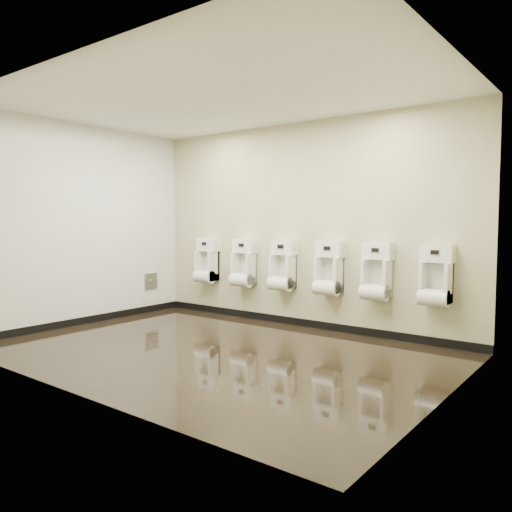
{
  "coord_description": "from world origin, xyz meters",
  "views": [
    {
      "loc": [
        3.7,
        -4.08,
        1.45
      ],
      "look_at": [
        0.15,
        0.55,
        1.05
      ],
      "focal_mm": 35.0,
      "sensor_mm": 36.0,
      "label": 1
    }
  ],
  "objects_px": {
    "access_panel": "(151,281)",
    "urinal_0": "(207,264)",
    "urinal_2": "(282,269)",
    "urinal_3": "(329,272)",
    "urinal_1": "(243,266)",
    "urinal_4": "(376,276)",
    "urinal_5": "(436,280)"
  },
  "relations": [
    {
      "from": "access_panel",
      "to": "urinal_2",
      "type": "height_order",
      "value": "urinal_2"
    },
    {
      "from": "access_panel",
      "to": "urinal_1",
      "type": "distance_m",
      "value": 1.65
    },
    {
      "from": "urinal_1",
      "to": "urinal_2",
      "type": "relative_size",
      "value": 1.0
    },
    {
      "from": "urinal_0",
      "to": "urinal_4",
      "type": "height_order",
      "value": "same"
    },
    {
      "from": "urinal_2",
      "to": "urinal_3",
      "type": "relative_size",
      "value": 1.0
    },
    {
      "from": "urinal_4",
      "to": "urinal_1",
      "type": "bearing_deg",
      "value": 180.0
    },
    {
      "from": "access_panel",
      "to": "urinal_5",
      "type": "height_order",
      "value": "urinal_5"
    },
    {
      "from": "urinal_2",
      "to": "urinal_5",
      "type": "distance_m",
      "value": 2.11
    },
    {
      "from": "urinal_1",
      "to": "urinal_3",
      "type": "bearing_deg",
      "value": 0.0
    },
    {
      "from": "urinal_4",
      "to": "urinal_5",
      "type": "bearing_deg",
      "value": 0.0
    },
    {
      "from": "urinal_1",
      "to": "urinal_4",
      "type": "distance_m",
      "value": 2.09
    },
    {
      "from": "access_panel",
      "to": "urinal_3",
      "type": "relative_size",
      "value": 0.36
    },
    {
      "from": "urinal_0",
      "to": "urinal_1",
      "type": "distance_m",
      "value": 0.75
    },
    {
      "from": "urinal_3",
      "to": "urinal_0",
      "type": "bearing_deg",
      "value": 180.0
    },
    {
      "from": "urinal_5",
      "to": "urinal_0",
      "type": "bearing_deg",
      "value": 180.0
    },
    {
      "from": "urinal_1",
      "to": "urinal_3",
      "type": "relative_size",
      "value": 1.0
    },
    {
      "from": "urinal_2",
      "to": "urinal_5",
      "type": "bearing_deg",
      "value": 0.0
    },
    {
      "from": "urinal_3",
      "to": "urinal_5",
      "type": "bearing_deg",
      "value": 0.0
    },
    {
      "from": "urinal_1",
      "to": "urinal_5",
      "type": "xyz_separation_m",
      "value": [
        2.81,
        0.0,
        0.0
      ]
    },
    {
      "from": "urinal_4",
      "to": "urinal_0",
      "type": "bearing_deg",
      "value": 180.0
    },
    {
      "from": "urinal_0",
      "to": "urinal_5",
      "type": "distance_m",
      "value": 3.55
    },
    {
      "from": "urinal_2",
      "to": "urinal_5",
      "type": "xyz_separation_m",
      "value": [
        2.11,
        0.0,
        0.0
      ]
    },
    {
      "from": "urinal_1",
      "to": "urinal_3",
      "type": "distance_m",
      "value": 1.43
    },
    {
      "from": "urinal_2",
      "to": "urinal_3",
      "type": "height_order",
      "value": "same"
    },
    {
      "from": "urinal_0",
      "to": "urinal_5",
      "type": "bearing_deg",
      "value": 0.0
    },
    {
      "from": "urinal_0",
      "to": "urinal_2",
      "type": "relative_size",
      "value": 1.0
    },
    {
      "from": "urinal_0",
      "to": "urinal_2",
      "type": "distance_m",
      "value": 1.44
    },
    {
      "from": "urinal_0",
      "to": "urinal_2",
      "type": "bearing_deg",
      "value": 0.0
    },
    {
      "from": "urinal_4",
      "to": "access_panel",
      "type": "bearing_deg",
      "value": -173.34
    },
    {
      "from": "urinal_0",
      "to": "urinal_3",
      "type": "bearing_deg",
      "value": 0.0
    },
    {
      "from": "access_panel",
      "to": "urinal_0",
      "type": "relative_size",
      "value": 0.36
    },
    {
      "from": "urinal_1",
      "to": "urinal_5",
      "type": "relative_size",
      "value": 1.0
    }
  ]
}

